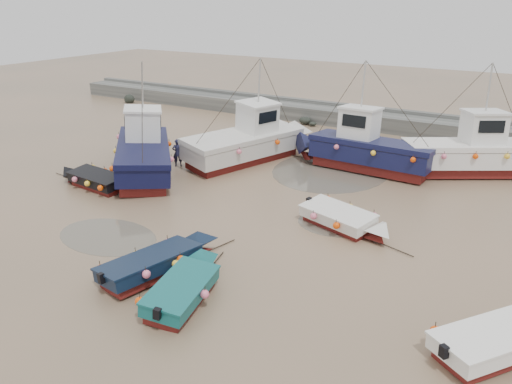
% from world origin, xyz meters
% --- Properties ---
extents(ground, '(120.00, 120.00, 0.00)m').
position_xyz_m(ground, '(0.00, 0.00, 0.00)').
color(ground, '#937356').
rests_on(ground, ground).
extents(seawall, '(60.00, 4.92, 1.50)m').
position_xyz_m(seawall, '(0.05, 21.99, 0.63)').
color(seawall, slate).
rests_on(seawall, ground).
extents(puddle_a, '(4.71, 4.71, 0.01)m').
position_xyz_m(puddle_a, '(-3.73, -1.94, 0.00)').
color(puddle_a, '#5E574A').
rests_on(puddle_a, ground).
extents(puddle_b, '(3.20, 3.20, 0.01)m').
position_xyz_m(puddle_b, '(4.06, 4.15, 0.00)').
color(puddle_b, '#5E574A').
rests_on(puddle_b, ground).
extents(puddle_c, '(4.26, 4.26, 0.01)m').
position_xyz_m(puddle_c, '(-9.04, 2.74, 0.00)').
color(puddle_c, '#5E574A').
rests_on(puddle_c, ground).
extents(puddle_d, '(6.63, 6.63, 0.01)m').
position_xyz_m(puddle_d, '(1.12, 10.93, 0.00)').
color(puddle_d, '#5E574A').
rests_on(puddle_d, ground).
extents(dinghy_1, '(2.84, 5.99, 1.43)m').
position_xyz_m(dinghy_1, '(0.24, -3.12, 0.55)').
color(dinghy_1, maroon).
rests_on(dinghy_1, ground).
extents(dinghy_2, '(2.28, 5.37, 1.43)m').
position_xyz_m(dinghy_2, '(2.08, -3.96, 0.56)').
color(dinghy_2, maroon).
rests_on(dinghy_2, ground).
extents(dinghy_4, '(5.73, 2.11, 1.43)m').
position_xyz_m(dinghy_4, '(-8.83, 1.99, 0.55)').
color(dinghy_4, maroon).
rests_on(dinghy_4, ground).
extents(dinghy_5, '(5.49, 2.78, 1.43)m').
position_xyz_m(dinghy_5, '(4.73, 3.89, 0.56)').
color(dinghy_5, maroon).
rests_on(dinghy_5, ground).
extents(cabin_boat_0, '(8.53, 9.21, 6.22)m').
position_xyz_m(cabin_boat_0, '(-8.31, 5.29, 1.31)').
color(cabin_boat_0, maroon).
rests_on(cabin_boat_0, ground).
extents(cabin_boat_1, '(5.29, 10.75, 6.22)m').
position_xyz_m(cabin_boat_1, '(-4.04, 10.36, 1.31)').
color(cabin_boat_1, maroon).
rests_on(cabin_boat_1, ground).
extents(cabin_boat_2, '(10.25, 3.28, 6.22)m').
position_xyz_m(cabin_boat_2, '(2.49, 12.18, 1.34)').
color(cabin_boat_2, maroon).
rests_on(cabin_boat_2, ground).
extents(cabin_boat_3, '(9.05, 6.38, 6.22)m').
position_xyz_m(cabin_boat_3, '(8.38, 14.66, 1.35)').
color(cabin_boat_3, maroon).
rests_on(cabin_boat_3, ground).
extents(person, '(0.72, 0.72, 1.68)m').
position_xyz_m(person, '(-7.16, 7.06, 0.00)').
color(person, '#1B1C36').
rests_on(person, ground).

